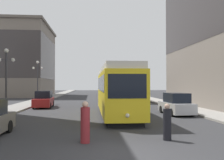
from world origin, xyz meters
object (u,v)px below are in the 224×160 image
Objects in this scene: parked_car_right_far at (176,105)px; pedestrian_crossing_near at (85,123)px; transit_bus at (129,88)px; parked_car_left_mid at (44,100)px; streetcar at (116,90)px; lamp_post_left_far at (38,75)px; lamp_post_left_near at (6,71)px; pedestrian_crossing_far at (167,123)px.

parked_car_right_far is 12.14m from pedestrian_crossing_near.
transit_bus is 2.60× the size of parked_car_left_mid.
streetcar is at bearing 2.43° from parked_car_right_far.
lamp_post_left_far is at bearing -45.57° from parked_car_right_far.
lamp_post_left_far reaches higher than lamp_post_left_near.
parked_car_right_far is 19.81m from lamp_post_left_far.
transit_bus is 2.29× the size of lamp_post_left_near.
parked_car_left_mid is at bearing -33.84° from parked_car_right_far.
transit_bus is 13.83m from lamp_post_left_far.
lamp_post_left_near is (-13.03, -16.64, 1.76)m from transit_bus.
pedestrian_crossing_near is 0.33× the size of lamp_post_left_far.
pedestrian_crossing_near is at bearing -100.70° from transit_bus.
transit_bus is at bearing 78.02° from streetcar.
streetcar is 2.63× the size of parked_car_left_mid.
lamp_post_left_near is (-9.15, 1.46, 1.61)m from streetcar.
parked_car_left_mid is at bearing 132.26° from streetcar.
streetcar is 2.31× the size of lamp_post_left_near.
lamp_post_left_far is at bearing -159.88° from transit_bus.
streetcar reaches higher than transit_bus.
pedestrian_crossing_near is 0.33× the size of lamp_post_left_near.
lamp_post_left_near reaches higher than parked_car_left_mid.
streetcar is 5.28m from parked_car_right_far.
pedestrian_crossing_far is (3.71, 0.22, -0.07)m from pedestrian_crossing_near.
streetcar is at bearing -56.56° from lamp_post_left_far.
parked_car_left_mid is 0.86× the size of lamp_post_left_far.
parked_car_right_far is (5.11, 0.42, -1.26)m from streetcar.
lamp_post_left_near is at bearing -53.53° from pedestrian_crossing_near.
transit_bus is 2.23× the size of lamp_post_left_far.
pedestrian_crossing_far is at bearing -172.91° from pedestrian_crossing_near.
lamp_post_left_far is (-13.03, -4.24, 1.84)m from transit_bus.
parked_car_right_far reaches higher than pedestrian_crossing_far.
parked_car_left_mid is 7.40m from lamp_post_left_near.
transit_bus is 17.75m from parked_car_right_far.
transit_bus is 15.06m from parked_car_left_mid.
lamp_post_left_far is at bearing 105.26° from parked_car_left_mid.
pedestrian_crossing_near is at bearing -112.49° from pedestrian_crossing_far.
parked_car_left_mid is 6.81m from lamp_post_left_far.
lamp_post_left_near is (-14.26, 1.04, 2.86)m from parked_car_right_far.
lamp_post_left_near reaches higher than pedestrian_crossing_near.
parked_car_left_mid is (-11.13, -10.08, -1.10)m from transit_bus.
streetcar is 1.01× the size of transit_bus.
streetcar is 7.49× the size of pedestrian_crossing_far.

